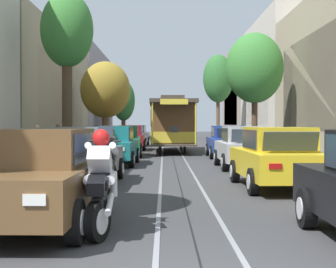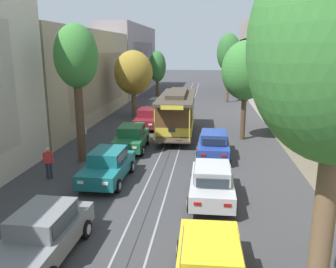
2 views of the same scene
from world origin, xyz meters
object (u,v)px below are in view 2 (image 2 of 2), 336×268
(parked_car_blue_fourth_right, at_px, (214,144))
(parked_car_maroon_fifth_left, at_px, (148,118))
(parked_car_green_fourth_left, at_px, (131,137))
(pedestrian_on_left_pavement, at_px, (83,132))
(pedestrian_on_right_pavement, at_px, (48,161))
(parked_car_teal_mid_left, at_px, (108,165))
(parked_car_yellow_second_right, at_px, (210,265))
(parked_car_silver_mid_right, at_px, (212,182))
(street_tree_kerb_left_fourth, at_px, (157,67))
(cable_car_trolley, at_px, (177,112))
(parked_car_grey_second_left, at_px, (43,234))
(street_tree_kerb_left_second, at_px, (76,60))
(parked_car_grey_sixth_left, at_px, (158,106))
(street_tree_kerb_right_second, at_px, (246,71))
(street_tree_kerb_left_mid, at_px, (133,73))
(street_tree_kerb_right_mid, at_px, (229,53))

(parked_car_blue_fourth_right, bearing_deg, parked_car_maroon_fifth_left, 125.60)
(parked_car_green_fourth_left, height_order, pedestrian_on_left_pavement, pedestrian_on_left_pavement)
(pedestrian_on_right_pavement, bearing_deg, parked_car_teal_mid_left, 0.68)
(parked_car_teal_mid_left, relative_size, parked_car_yellow_second_right, 1.00)
(parked_car_maroon_fifth_left, height_order, parked_car_yellow_second_right, same)
(parked_car_silver_mid_right, distance_m, pedestrian_on_left_pavement, 11.48)
(parked_car_green_fourth_left, relative_size, street_tree_kerb_left_fourth, 0.72)
(parked_car_blue_fourth_right, relative_size, cable_car_trolley, 0.48)
(parked_car_grey_second_left, distance_m, pedestrian_on_right_pavement, 7.17)
(parked_car_grey_second_left, xyz_separation_m, street_tree_kerb_left_second, (-2.21, 9.46, 5.03))
(parked_car_grey_sixth_left, bearing_deg, cable_car_trolley, -71.24)
(parked_car_grey_second_left, relative_size, street_tree_kerb_right_second, 0.63)
(street_tree_kerb_left_mid, relative_size, pedestrian_on_right_pavement, 3.84)
(parked_car_silver_mid_right, height_order, street_tree_kerb_right_mid, street_tree_kerb_right_mid)
(street_tree_kerb_left_second, distance_m, street_tree_kerb_right_second, 11.62)
(pedestrian_on_left_pavement, xyz_separation_m, pedestrian_on_right_pavement, (0.42, -6.03, -0.03))
(parked_car_green_fourth_left, height_order, cable_car_trolley, cable_car_trolley)
(parked_car_silver_mid_right, relative_size, street_tree_kerb_right_second, 0.62)
(parked_car_green_fourth_left, height_order, parked_car_yellow_second_right, same)
(street_tree_kerb_left_second, height_order, pedestrian_on_left_pavement, street_tree_kerb_left_second)
(cable_car_trolley, relative_size, pedestrian_on_right_pavement, 5.60)
(parked_car_green_fourth_left, height_order, street_tree_kerb_left_mid, street_tree_kerb_left_mid)
(parked_car_silver_mid_right, distance_m, street_tree_kerb_left_mid, 20.17)
(parked_car_grey_sixth_left, xyz_separation_m, pedestrian_on_right_pavement, (-2.92, -18.23, 0.12))
(cable_car_trolley, bearing_deg, street_tree_kerb_right_second, -14.58)
(parked_car_green_fourth_left, height_order, street_tree_kerb_left_fourth, street_tree_kerb_left_fourth)
(parked_car_blue_fourth_right, bearing_deg, pedestrian_on_left_pavement, 170.77)
(parked_car_teal_mid_left, height_order, street_tree_kerb_right_mid, street_tree_kerb_right_mid)
(street_tree_kerb_left_mid, relative_size, cable_car_trolley, 0.69)
(parked_car_blue_fourth_right, bearing_deg, parked_car_yellow_second_right, -91.10)
(parked_car_grey_second_left, height_order, cable_car_trolley, cable_car_trolley)
(parked_car_green_fourth_left, distance_m, street_tree_kerb_right_second, 9.19)
(parked_car_silver_mid_right, relative_size, street_tree_kerb_left_fourth, 0.71)
(parked_car_maroon_fifth_left, xyz_separation_m, street_tree_kerb_right_second, (7.49, -2.98, 4.12))
(street_tree_kerb_left_mid, distance_m, pedestrian_on_right_pavement, 17.20)
(street_tree_kerb_left_second, xyz_separation_m, street_tree_kerb_right_second, (9.78, 6.21, -0.92))
(cable_car_trolley, bearing_deg, street_tree_kerb_left_fourth, 102.40)
(parked_car_yellow_second_right, bearing_deg, street_tree_kerb_left_second, 125.24)
(parked_car_grey_second_left, distance_m, parked_car_yellow_second_right, 5.29)
(parked_car_teal_mid_left, height_order, pedestrian_on_right_pavement, pedestrian_on_right_pavement)
(parked_car_green_fourth_left, distance_m, pedestrian_on_right_pavement, 6.37)
(street_tree_kerb_left_second, bearing_deg, parked_car_grey_second_left, -76.83)
(street_tree_kerb_right_second, bearing_deg, street_tree_kerb_left_mid, 141.12)
(parked_car_yellow_second_right, xyz_separation_m, street_tree_kerb_left_fourth, (-7.07, 38.80, 3.19))
(parked_car_yellow_second_right, relative_size, street_tree_kerb_right_second, 0.63)
(parked_car_grey_sixth_left, bearing_deg, parked_car_teal_mid_left, -89.57)
(parked_car_silver_mid_right, bearing_deg, street_tree_kerb_left_mid, 111.67)
(parked_car_silver_mid_right, distance_m, street_tree_kerb_left_fourth, 33.74)
(parked_car_teal_mid_left, xyz_separation_m, parked_car_yellow_second_right, (5.02, -7.62, 0.00))
(parked_car_green_fourth_left, height_order, street_tree_kerb_right_second, street_tree_kerb_right_second)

